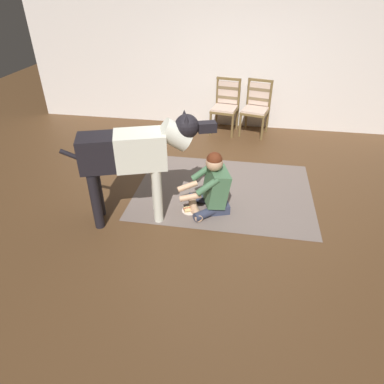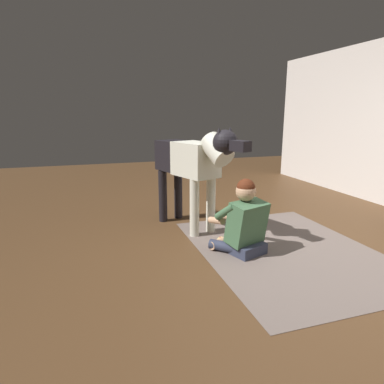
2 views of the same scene
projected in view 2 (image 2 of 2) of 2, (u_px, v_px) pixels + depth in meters
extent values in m
plane|color=#50351E|center=(284.00, 251.00, 3.63)|extent=(14.11, 14.11, 0.00)
cube|color=#6D5E57|center=(287.00, 250.00, 3.64)|extent=(2.43, 1.84, 0.01)
cube|color=#30364B|center=(248.00, 249.00, 3.53)|extent=(0.34, 0.40, 0.12)
cylinder|color=#30364B|center=(227.00, 247.00, 3.56)|extent=(0.36, 0.36, 0.11)
cylinder|color=tan|center=(223.00, 242.00, 3.72)|extent=(0.23, 0.37, 0.09)
cylinder|color=#30364B|center=(247.00, 241.00, 3.74)|extent=(0.41, 0.15, 0.11)
cylinder|color=tan|center=(234.00, 238.00, 3.82)|extent=(0.18, 0.37, 0.09)
cube|color=#426947|center=(247.00, 223.00, 3.49)|extent=(0.40, 0.47, 0.47)
cylinder|color=#426947|center=(226.00, 212.00, 3.47)|extent=(0.30, 0.17, 0.24)
cylinder|color=tan|center=(216.00, 221.00, 3.69)|extent=(0.28, 0.12, 0.12)
cylinder|color=#426947|center=(249.00, 206.00, 3.68)|extent=(0.30, 0.17, 0.24)
cylinder|color=tan|center=(233.00, 216.00, 3.84)|extent=(0.27, 0.19, 0.12)
sphere|color=tan|center=(246.00, 191.00, 3.44)|extent=(0.21, 0.21, 0.21)
sphere|color=#542412|center=(246.00, 188.00, 3.43)|extent=(0.19, 0.19, 0.19)
cylinder|color=silver|center=(211.00, 204.00, 4.14)|extent=(0.11, 0.11, 0.71)
cylinder|color=silver|center=(194.00, 208.00, 3.99)|extent=(0.11, 0.11, 0.71)
cylinder|color=black|center=(178.00, 194.00, 4.69)|extent=(0.11, 0.11, 0.71)
cylinder|color=black|center=(163.00, 196.00, 4.54)|extent=(0.11, 0.11, 0.71)
cube|color=silver|center=(195.00, 159.00, 4.05)|extent=(0.65, 0.53, 0.41)
cube|color=black|center=(176.00, 156.00, 4.38)|extent=(0.57, 0.49, 0.39)
cylinder|color=silver|center=(217.00, 150.00, 3.71)|extent=(0.47, 0.38, 0.39)
sphere|color=black|center=(225.00, 142.00, 3.58)|extent=(0.27, 0.27, 0.27)
cube|color=black|center=(240.00, 146.00, 3.41)|extent=(0.23, 0.18, 0.11)
cone|color=black|center=(230.00, 132.00, 3.62)|extent=(0.12, 0.12, 0.12)
cone|color=black|center=(219.00, 133.00, 3.52)|extent=(0.12, 0.12, 0.12)
cylinder|color=black|center=(165.00, 157.00, 4.60)|extent=(0.36, 0.17, 0.24)
cylinder|color=silver|center=(225.00, 243.00, 3.83)|extent=(0.20, 0.20, 0.01)
cylinder|color=tan|center=(223.00, 241.00, 3.81)|extent=(0.16, 0.11, 0.05)
cylinder|color=tan|center=(226.00, 240.00, 3.84)|extent=(0.16, 0.11, 0.05)
cylinder|color=#A6402E|center=(225.00, 240.00, 3.82)|extent=(0.16, 0.10, 0.04)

